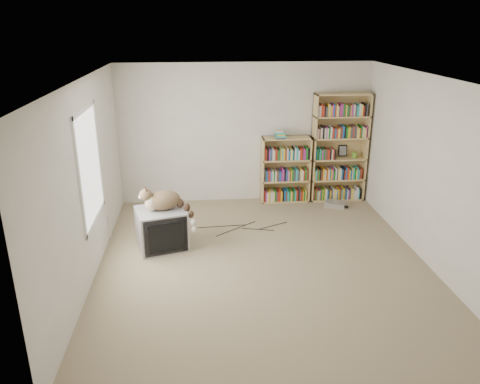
{
  "coord_description": "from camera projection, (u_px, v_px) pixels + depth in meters",
  "views": [
    {
      "loc": [
        -0.84,
        -5.7,
        3.15
      ],
      "look_at": [
        -0.23,
        1.0,
        0.69
      ],
      "focal_mm": 35.0,
      "sensor_mm": 36.0,
      "label": 1
    }
  ],
  "objects": [
    {
      "name": "floor",
      "position": [
        263.0,
        263.0,
        6.48
      ],
      "size": [
        4.5,
        5.0,
        0.01
      ],
      "primitive_type": "cube",
      "color": "gray",
      "rests_on": "ground"
    },
    {
      "name": "bookcase_tall",
      "position": [
        339.0,
        151.0,
        8.52
      ],
      "size": [
        0.99,
        0.3,
        1.97
      ],
      "color": "tan",
      "rests_on": "floor"
    },
    {
      "name": "crt_tv",
      "position": [
        162.0,
        228.0,
        6.85
      ],
      "size": [
        0.82,
        0.77,
        0.59
      ],
      "rotation": [
        0.0,
        0.0,
        0.27
      ],
      "color": "gray",
      "rests_on": "floor"
    },
    {
      "name": "wall_right",
      "position": [
        431.0,
        173.0,
        6.25
      ],
      "size": [
        0.02,
        5.0,
        2.5
      ],
      "primitive_type": "cube",
      "color": "beige",
      "rests_on": "floor"
    },
    {
      "name": "book_stack",
      "position": [
        280.0,
        134.0,
        8.25
      ],
      "size": [
        0.2,
        0.26,
        0.14
      ],
      "primitive_type": "cube",
      "color": "#A72616",
      "rests_on": "bookcase_short"
    },
    {
      "name": "floor_cables",
      "position": [
        239.0,
        226.0,
        7.63
      ],
      "size": [
        1.2,
        0.7,
        0.01
      ],
      "primitive_type": null,
      "color": "black",
      "rests_on": "floor"
    },
    {
      "name": "green_mug",
      "position": [
        354.0,
        155.0,
        8.55
      ],
      "size": [
        0.09,
        0.09,
        0.1
      ],
      "primitive_type": "cylinder",
      "color": "#5F972B",
      "rests_on": "bookcase_tall"
    },
    {
      "name": "bookcase_short",
      "position": [
        285.0,
        172.0,
        8.56
      ],
      "size": [
        0.88,
        0.3,
        1.21
      ],
      "color": "tan",
      "rests_on": "floor"
    },
    {
      "name": "dvd_player",
      "position": [
        335.0,
        204.0,
        8.46
      ],
      "size": [
        0.42,
        0.37,
        0.08
      ],
      "primitive_type": "cube",
      "rotation": [
        0.0,
        0.0,
        -0.42
      ],
      "color": "silver",
      "rests_on": "floor"
    },
    {
      "name": "wall_back",
      "position": [
        245.0,
        134.0,
        8.39
      ],
      "size": [
        4.5,
        0.02,
        2.5
      ],
      "primitive_type": "cube",
      "color": "beige",
      "rests_on": "floor"
    },
    {
      "name": "framed_print",
      "position": [
        343.0,
        151.0,
        8.61
      ],
      "size": [
        0.16,
        0.05,
        0.21
      ],
      "primitive_type": "cube",
      "rotation": [
        -0.17,
        0.0,
        0.0
      ],
      "color": "black",
      "rests_on": "bookcase_tall"
    },
    {
      "name": "window",
      "position": [
        90.0,
        166.0,
        6.0
      ],
      "size": [
        0.02,
        1.22,
        1.52
      ],
      "primitive_type": "cube",
      "color": "white",
      "rests_on": "wall_left"
    },
    {
      "name": "wall_outlet",
      "position": [
        108.0,
        220.0,
        7.09
      ],
      "size": [
        0.01,
        0.08,
        0.13
      ],
      "primitive_type": "cube",
      "color": "silver",
      "rests_on": "wall_left"
    },
    {
      "name": "cat",
      "position": [
        167.0,
        203.0,
        6.71
      ],
      "size": [
        0.82,
        0.54,
        0.61
      ],
      "rotation": [
        0.0,
        0.0,
        0.26
      ],
      "color": "#342415",
      "rests_on": "crt_tv"
    },
    {
      "name": "wall_front",
      "position": [
        308.0,
        276.0,
        3.72
      ],
      "size": [
        4.5,
        0.02,
        2.5
      ],
      "primitive_type": "cube",
      "color": "beige",
      "rests_on": "floor"
    },
    {
      "name": "ceiling",
      "position": [
        266.0,
        79.0,
        5.62
      ],
      "size": [
        4.5,
        5.0,
        0.02
      ],
      "primitive_type": "cube",
      "color": "white",
      "rests_on": "wall_back"
    },
    {
      "name": "wall_left",
      "position": [
        87.0,
        182.0,
        5.86
      ],
      "size": [
        0.02,
        5.0,
        2.5
      ],
      "primitive_type": "cube",
      "color": "beige",
      "rests_on": "floor"
    }
  ]
}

